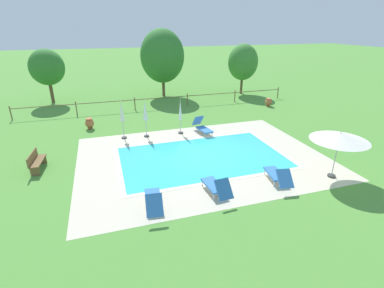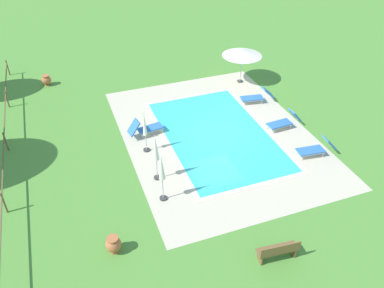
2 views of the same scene
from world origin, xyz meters
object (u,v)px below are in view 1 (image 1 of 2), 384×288
at_px(patio_umbrella_closed_row_centre, 122,114).
at_px(tree_centre, 162,56).
at_px(wooden_bench_lawn_side, 36,161).
at_px(tree_far_west, 243,62).
at_px(patio_umbrella_closed_row_mid_west, 180,113).
at_px(sun_lounger_north_far, 202,127).
at_px(sun_lounger_north_mid, 216,186).
at_px(tree_west_mid, 47,67).
at_px(terracotta_urn_near_fence, 268,102).
at_px(terracotta_urn_by_tree, 90,123).
at_px(sun_lounger_north_near_steps, 278,175).
at_px(sun_lounger_north_end, 153,200).
at_px(patio_umbrella_closed_row_west, 145,112).
at_px(patio_umbrella_open_foreground, 340,137).

xyz_separation_m(patio_umbrella_closed_row_centre, tree_centre, (4.79, 10.45, 2.20)).
distance_m(wooden_bench_lawn_side, tree_far_west, 20.90).
distance_m(patio_umbrella_closed_row_mid_west, wooden_bench_lawn_side, 8.43).
height_order(sun_lounger_north_far, tree_far_west, tree_far_west).
distance_m(sun_lounger_north_mid, patio_umbrella_closed_row_mid_west, 7.47).
xyz_separation_m(wooden_bench_lawn_side, tree_west_mid, (-0.90, 13.80, 2.63)).
relative_size(terracotta_urn_near_fence, terracotta_urn_by_tree, 0.92).
xyz_separation_m(sun_lounger_north_near_steps, tree_west_mid, (-11.23, 18.41, 2.71)).
bearing_deg(tree_centre, sun_lounger_north_far, -89.28).
relative_size(sun_lounger_north_end, tree_far_west, 0.41).
distance_m(sun_lounger_north_far, terracotta_urn_near_fence, 8.81).
bearing_deg(patio_umbrella_closed_row_mid_west, sun_lounger_north_end, -112.64).
bearing_deg(patio_umbrella_closed_row_west, tree_centre, 72.07).
bearing_deg(sun_lounger_north_far, sun_lounger_north_mid, -105.10).
bearing_deg(patio_umbrella_closed_row_mid_west, tree_west_mid, 128.53).
distance_m(patio_umbrella_closed_row_west, patio_umbrella_closed_row_mid_west, 2.20).
distance_m(sun_lounger_north_near_steps, sun_lounger_north_mid, 2.93).
relative_size(sun_lounger_north_near_steps, terracotta_urn_by_tree, 2.78).
xyz_separation_m(patio_umbrella_closed_row_west, tree_west_mid, (-6.64, 11.02, 1.52)).
distance_m(sun_lounger_north_near_steps, sun_lounger_north_end, 5.57).
bearing_deg(patio_umbrella_closed_row_centre, terracotta_urn_near_fence, 17.38).
bearing_deg(tree_centre, wooden_bench_lawn_side, -124.43).
xyz_separation_m(sun_lounger_north_mid, wooden_bench_lawn_side, (-7.40, 4.68, 0.07)).
bearing_deg(tree_far_west, tree_centre, 170.06).
distance_m(sun_lounger_north_far, patio_umbrella_open_foreground, 8.32).
distance_m(patio_umbrella_closed_row_west, tree_west_mid, 12.95).
xyz_separation_m(sun_lounger_north_far, patio_umbrella_closed_row_centre, (-4.93, 0.55, 1.17)).
height_order(sun_lounger_north_far, terracotta_urn_near_fence, sun_lounger_north_far).
relative_size(patio_umbrella_closed_row_centre, tree_centre, 0.38).
xyz_separation_m(sun_lounger_north_near_steps, patio_umbrella_closed_row_mid_west, (-2.40, 7.31, 1.01)).
bearing_deg(patio_umbrella_closed_row_centre, wooden_bench_lawn_side, -146.23).
relative_size(sun_lounger_north_far, patio_umbrella_open_foreground, 0.77).
distance_m(patio_umbrella_closed_row_centre, tree_west_mid, 12.19).
height_order(patio_umbrella_closed_row_centre, tree_centre, tree_centre).
xyz_separation_m(sun_lounger_north_far, sun_lounger_north_end, (-4.53, -7.25, -0.01)).
bearing_deg(tree_centre, terracotta_urn_near_fence, -40.20).
bearing_deg(sun_lounger_north_far, patio_umbrella_open_foreground, -62.57).
bearing_deg(tree_centre, sun_lounger_north_near_steps, -86.29).
relative_size(tree_west_mid, tree_centre, 0.75).
distance_m(sun_lounger_north_far, patio_umbrella_closed_row_west, 3.77).
bearing_deg(sun_lounger_north_mid, tree_west_mid, 114.18).
bearing_deg(terracotta_urn_by_tree, patio_umbrella_closed_row_west, -37.64).
relative_size(terracotta_urn_near_fence, tree_west_mid, 0.14).
bearing_deg(sun_lounger_north_far, patio_umbrella_closed_row_centre, 173.65).
bearing_deg(patio_umbrella_open_foreground, tree_far_west, 77.24).
bearing_deg(sun_lounger_north_near_steps, wooden_bench_lawn_side, 155.98).
height_order(patio_umbrella_closed_row_mid_west, tree_centre, tree_centre).
bearing_deg(tree_far_west, terracotta_urn_by_tree, -155.53).
bearing_deg(tree_far_west, patio_umbrella_closed_row_centre, -144.00).
height_order(sun_lounger_north_end, patio_umbrella_closed_row_west, patio_umbrella_closed_row_west).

